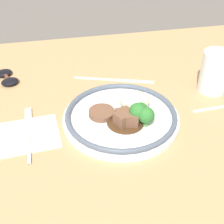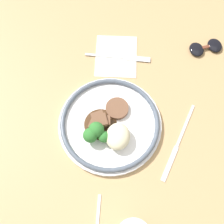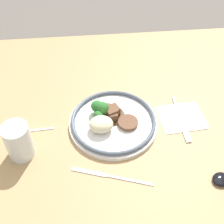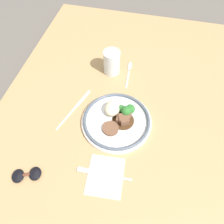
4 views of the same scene
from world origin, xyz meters
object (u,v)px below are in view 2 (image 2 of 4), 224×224
object	(u,v)px
fork	(124,58)
knife	(178,144)
plate	(109,125)
sunglasses	(206,47)

from	to	relation	value
fork	knife	distance (m)	0.29
plate	sunglasses	world-z (taller)	plate
fork	knife	xyz separation A→B (m)	(0.24, 0.16, -0.00)
plate	sunglasses	bearing A→B (deg)	138.00
plate	fork	xyz separation A→B (m)	(-0.22, 0.02, -0.01)
plate	knife	bearing A→B (deg)	82.02
knife	sunglasses	distance (m)	0.31
fork	sunglasses	bearing A→B (deg)	13.57
fork	knife	world-z (taller)	fork
knife	sunglasses	xyz separation A→B (m)	(-0.30, 0.07, 0.01)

